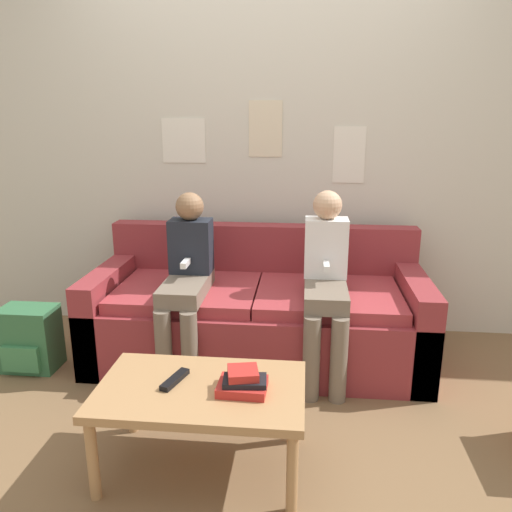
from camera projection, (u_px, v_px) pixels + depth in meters
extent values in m
plane|color=brown|center=(248.00, 401.00, 2.62)|extent=(10.00, 10.00, 0.00)
cube|color=beige|center=(266.00, 138.00, 3.26)|extent=(8.00, 0.06, 2.60)
cube|color=white|center=(184.00, 141.00, 3.29)|extent=(0.29, 0.00, 0.29)
cube|color=beige|center=(266.00, 129.00, 3.22)|extent=(0.22, 0.00, 0.35)
cube|color=white|center=(349.00, 155.00, 3.21)|extent=(0.20, 0.00, 0.36)
cube|color=maroon|center=(258.00, 328.00, 3.04)|extent=(1.97, 0.83, 0.39)
cube|color=maroon|center=(263.00, 252.00, 3.27)|extent=(1.97, 0.14, 0.37)
cube|color=maroon|center=(112.00, 310.00, 3.11)|extent=(0.14, 0.83, 0.55)
cube|color=maroon|center=(412.00, 321.00, 2.93)|extent=(0.14, 0.83, 0.55)
cube|color=#A1343A|center=(188.00, 291.00, 2.98)|extent=(0.82, 0.67, 0.07)
cube|color=#A1343A|center=(328.00, 296.00, 2.90)|extent=(0.82, 0.67, 0.07)
cube|color=#AD7F51|center=(201.00, 390.00, 2.02)|extent=(0.84, 0.52, 0.04)
cylinder|color=#AD7F51|center=(93.00, 460.00, 1.91)|extent=(0.04, 0.04, 0.35)
cylinder|color=#AD7F51|center=(292.00, 473.00, 1.83)|extent=(0.04, 0.04, 0.35)
cylinder|color=#AD7F51|center=(131.00, 398.00, 2.32)|extent=(0.04, 0.04, 0.35)
cylinder|color=#AD7F51|center=(295.00, 407.00, 2.25)|extent=(0.04, 0.04, 0.35)
cylinder|color=#756656|center=(164.00, 352.00, 2.65)|extent=(0.09, 0.09, 0.46)
cylinder|color=#756656|center=(190.00, 353.00, 2.64)|extent=(0.09, 0.09, 0.46)
cube|color=#756656|center=(186.00, 287.00, 2.82)|extent=(0.23, 0.52, 0.09)
cube|color=#1E232D|center=(191.00, 246.00, 2.91)|extent=(0.24, 0.16, 0.31)
sphere|color=#8C6647|center=(190.00, 206.00, 2.85)|extent=(0.16, 0.16, 0.16)
cube|color=white|center=(185.00, 263.00, 2.78)|extent=(0.03, 0.12, 0.03)
cylinder|color=#756656|center=(311.00, 359.00, 2.57)|extent=(0.09, 0.09, 0.46)
cylinder|color=#756656|center=(339.00, 360.00, 2.56)|extent=(0.09, 0.09, 0.46)
cube|color=#756656|center=(325.00, 291.00, 2.75)|extent=(0.23, 0.52, 0.09)
cube|color=white|center=(326.00, 247.00, 2.83)|extent=(0.24, 0.16, 0.33)
sphere|color=tan|center=(328.00, 205.00, 2.76)|extent=(0.16, 0.16, 0.16)
cube|color=white|center=(326.00, 266.00, 2.70)|extent=(0.03, 0.12, 0.03)
cube|color=black|center=(175.00, 380.00, 2.05)|extent=(0.09, 0.17, 0.02)
cube|color=red|center=(242.00, 387.00, 1.98)|extent=(0.20, 0.16, 0.04)
cube|color=black|center=(245.00, 381.00, 1.97)|extent=(0.18, 0.12, 0.02)
cube|color=red|center=(243.00, 373.00, 1.97)|extent=(0.14, 0.14, 0.03)
cube|color=#336B42|center=(30.00, 338.00, 2.91)|extent=(0.31, 0.21, 0.38)
cube|color=#3D804F|center=(21.00, 359.00, 2.82)|extent=(0.22, 0.03, 0.15)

